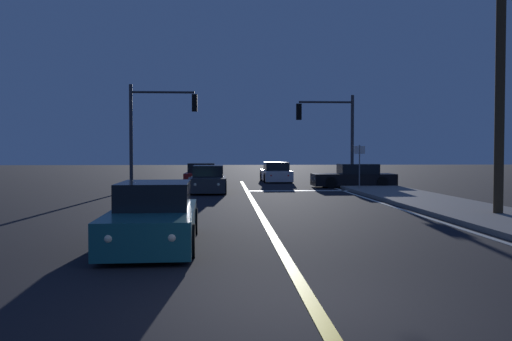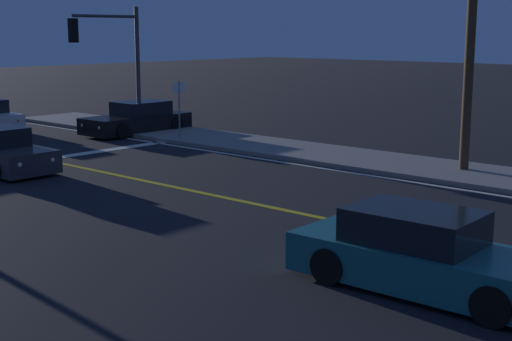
{
  "view_description": "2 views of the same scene",
  "coord_description": "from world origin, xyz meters",
  "px_view_note": "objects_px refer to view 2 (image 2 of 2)",
  "views": [
    {
      "loc": [
        -1.13,
        -6.43,
        1.98
      ],
      "look_at": [
        0.47,
        20.86,
        1.06
      ],
      "focal_mm": 37.12,
      "sensor_mm": 36.0,
      "label": 1
    },
    {
      "loc": [
        -13.18,
        -0.67,
        4.25
      ],
      "look_at": [
        0.8,
        11.86,
        0.66
      ],
      "focal_mm": 51.18,
      "sensor_mm": 36.0,
      "label": 2
    }
  ],
  "objects_px": {
    "car_parked_curb_teal": "(425,256)",
    "street_sign_corner": "(179,101)",
    "car_lead_oncoming_black": "(138,120)",
    "traffic_signal_near_right": "(114,51)"
  },
  "relations": [
    {
      "from": "car_lead_oncoming_black",
      "to": "street_sign_corner",
      "type": "xyz_separation_m",
      "value": [
        -0.52,
        -3.2,
        1.02
      ]
    },
    {
      "from": "car_parked_curb_teal",
      "to": "car_lead_oncoming_black",
      "type": "xyz_separation_m",
      "value": [
        8.93,
        18.48,
        0.0
      ]
    },
    {
      "from": "traffic_signal_near_right",
      "to": "street_sign_corner",
      "type": "relative_size",
      "value": 2.2
    },
    {
      "from": "street_sign_corner",
      "to": "car_lead_oncoming_black",
      "type": "bearing_deg",
      "value": 80.77
    },
    {
      "from": "car_lead_oncoming_black",
      "to": "street_sign_corner",
      "type": "distance_m",
      "value": 3.4
    },
    {
      "from": "traffic_signal_near_right",
      "to": "street_sign_corner",
      "type": "xyz_separation_m",
      "value": [
        0.9,
        -2.8,
        -1.86
      ]
    },
    {
      "from": "street_sign_corner",
      "to": "traffic_signal_near_right",
      "type": "bearing_deg",
      "value": 107.79
    },
    {
      "from": "car_parked_curb_teal",
      "to": "car_lead_oncoming_black",
      "type": "distance_m",
      "value": 20.52
    },
    {
      "from": "car_parked_curb_teal",
      "to": "street_sign_corner",
      "type": "bearing_deg",
      "value": -120.85
    },
    {
      "from": "car_lead_oncoming_black",
      "to": "traffic_signal_near_right",
      "type": "height_order",
      "value": "traffic_signal_near_right"
    }
  ]
}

